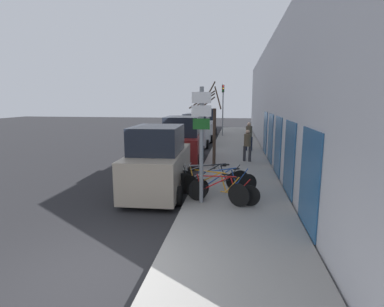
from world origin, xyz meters
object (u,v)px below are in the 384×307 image
(bicycle_4, at_px, (210,179))
(parked_car_2, at_px, (197,131))
(parked_car_1, at_px, (183,142))
(signpost, at_px, (201,140))
(bicycle_1, at_px, (213,188))
(parked_car_3, at_px, (204,124))
(bicycle_3, at_px, (212,180))
(pedestrian_far, at_px, (247,143))
(pedestrian_near, at_px, (249,134))
(street_tree, at_px, (213,129))
(traffic_light, at_px, (223,102))
(bicycle_0, at_px, (223,191))
(parked_car_0, at_px, (158,163))
(bicycle_2, at_px, (224,184))

(bicycle_4, height_order, parked_car_2, parked_car_2)
(bicycle_4, relative_size, parked_car_1, 0.54)
(signpost, height_order, bicycle_1, signpost)
(parked_car_1, relative_size, parked_car_3, 1.01)
(bicycle_3, height_order, pedestrian_far, pedestrian_far)
(bicycle_1, bearing_deg, bicycle_3, 35.70)
(pedestrian_near, xyz_separation_m, street_tree, (-1.83, -5.36, 0.81))
(parked_car_3, height_order, traffic_light, traffic_light)
(street_tree, bearing_deg, traffic_light, 90.54)
(bicycle_0, relative_size, parked_car_1, 0.49)
(signpost, relative_size, parked_car_1, 0.77)
(bicycle_1, relative_size, bicycle_3, 0.86)
(bicycle_0, xyz_separation_m, street_tree, (-0.67, 4.57, 1.44))
(bicycle_1, bearing_deg, pedestrian_near, 20.21)
(parked_car_0, distance_m, parked_car_2, 11.26)
(parked_car_0, bearing_deg, bicycle_4, 0.48)
(pedestrian_near, bearing_deg, parked_car_0, 70.36)
(bicycle_3, height_order, street_tree, street_tree)
(parked_car_0, distance_m, parked_car_3, 16.94)
(bicycle_3, bearing_deg, bicycle_0, -178.34)
(pedestrian_far, bearing_deg, parked_car_3, 122.23)
(parked_car_3, relative_size, street_tree, 1.14)
(bicycle_3, distance_m, street_tree, 3.82)
(pedestrian_far, distance_m, street_tree, 2.68)
(bicycle_3, relative_size, pedestrian_far, 1.57)
(pedestrian_far, bearing_deg, bicycle_0, -82.30)
(bicycle_3, bearing_deg, street_tree, -15.05)
(bicycle_0, bearing_deg, parked_car_1, 28.95)
(signpost, bearing_deg, parked_car_2, 97.97)
(signpost, xyz_separation_m, pedestrian_far, (1.59, 6.52, -0.96))
(parked_car_1, distance_m, parked_car_2, 5.81)
(bicycle_4, height_order, street_tree, street_tree)
(traffic_light, bearing_deg, bicycle_0, -87.43)
(bicycle_4, xyz_separation_m, parked_car_2, (-1.91, 11.17, 0.50))
(signpost, height_order, parked_car_3, signpost)
(parked_car_0, relative_size, traffic_light, 0.94)
(bicycle_1, height_order, street_tree, street_tree)
(bicycle_2, relative_size, pedestrian_far, 1.33)
(parked_car_3, distance_m, pedestrian_near, 8.98)
(parked_car_2, bearing_deg, pedestrian_far, -59.61)
(signpost, relative_size, street_tree, 0.89)
(parked_car_1, bearing_deg, bicycle_4, -73.44)
(bicycle_2, bearing_deg, street_tree, -17.56)
(bicycle_2, relative_size, parked_car_2, 0.47)
(bicycle_1, distance_m, bicycle_2, 0.57)
(bicycle_3, distance_m, parked_car_2, 11.63)
(pedestrian_near, relative_size, traffic_light, 0.39)
(parked_car_3, height_order, pedestrian_far, parked_car_3)
(signpost, bearing_deg, parked_car_1, 104.56)
(bicycle_0, relative_size, pedestrian_near, 1.26)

